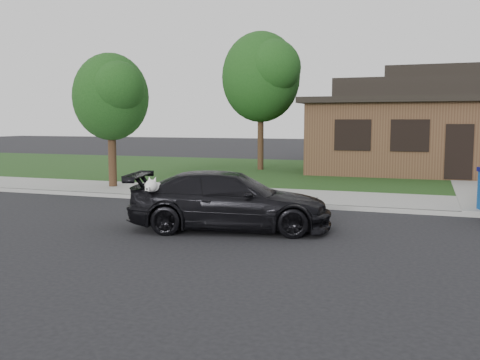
% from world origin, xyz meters
% --- Properties ---
extents(ground, '(120.00, 120.00, 0.00)m').
position_xyz_m(ground, '(0.00, 0.00, 0.00)').
color(ground, black).
rests_on(ground, ground).
extents(sidewalk, '(60.00, 3.00, 0.12)m').
position_xyz_m(sidewalk, '(0.00, 5.00, 0.06)').
color(sidewalk, gray).
rests_on(sidewalk, ground).
extents(curb, '(60.00, 0.12, 0.12)m').
position_xyz_m(curb, '(0.00, 3.50, 0.06)').
color(curb, gray).
rests_on(curb, ground).
extents(lawn, '(60.00, 13.00, 0.13)m').
position_xyz_m(lawn, '(0.00, 13.00, 0.07)').
color(lawn, '#193814').
rests_on(lawn, ground).
extents(sedan, '(4.73, 2.77, 1.29)m').
position_xyz_m(sedan, '(-1.21, 0.05, 0.65)').
color(sedan, black).
rests_on(sedan, ground).
extents(house, '(12.60, 8.60, 4.65)m').
position_xyz_m(house, '(4.00, 15.00, 2.13)').
color(house, '#422B1C').
rests_on(house, ground).
extents(tree_0, '(3.78, 3.60, 6.34)m').
position_xyz_m(tree_0, '(-4.34, 12.88, 4.48)').
color(tree_0, '#332114').
rests_on(tree_0, ground).
extents(tree_2, '(2.73, 2.60, 4.59)m').
position_xyz_m(tree_2, '(-7.38, 5.11, 3.27)').
color(tree_2, '#332114').
rests_on(tree_2, ground).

